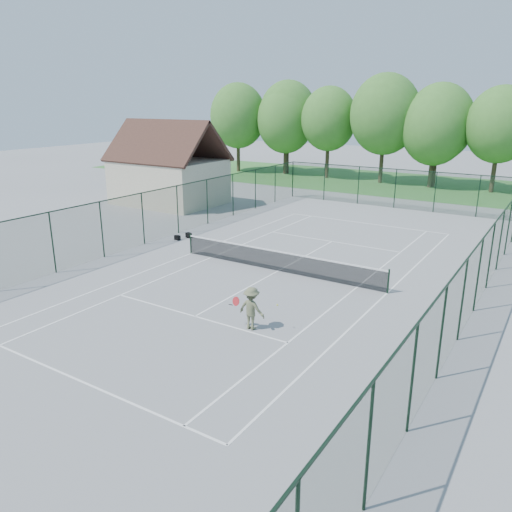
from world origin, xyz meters
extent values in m
plane|color=gray|center=(0.00, 0.00, 0.00)|extent=(140.00, 140.00, 0.00)
cube|color=#3E8236|center=(0.00, 30.00, 0.01)|extent=(80.00, 16.00, 0.01)
cube|color=white|center=(0.00, 11.88, 0.00)|extent=(10.97, 0.08, 0.01)
cube|color=white|center=(0.00, -11.88, 0.00)|extent=(10.97, 0.08, 0.01)
cube|color=white|center=(0.00, 6.40, 0.00)|extent=(8.23, 0.08, 0.01)
cube|color=white|center=(0.00, -6.40, 0.00)|extent=(8.23, 0.08, 0.01)
cube|color=white|center=(5.49, 0.00, 0.00)|extent=(0.08, 23.77, 0.01)
cube|color=white|center=(-5.49, 0.00, 0.00)|extent=(0.08, 23.77, 0.01)
cube|color=white|center=(4.12, 0.00, 0.00)|extent=(0.08, 23.77, 0.01)
cube|color=white|center=(-4.12, 0.00, 0.00)|extent=(0.08, 23.77, 0.01)
cube|color=white|center=(0.00, 0.00, 0.00)|extent=(0.08, 12.80, 0.01)
cylinder|color=black|center=(-5.50, 0.00, 0.55)|extent=(0.08, 0.08, 1.10)
cylinder|color=black|center=(5.50, 0.00, 0.55)|extent=(0.08, 0.08, 1.10)
cube|color=black|center=(0.00, 0.00, 0.50)|extent=(11.00, 0.02, 0.96)
cube|color=white|center=(0.00, 0.00, 1.00)|extent=(11.00, 0.05, 0.07)
cube|color=#163320|center=(0.00, 18.00, 1.50)|extent=(18.00, 0.02, 3.00)
cube|color=#163320|center=(9.00, 0.00, 1.50)|extent=(0.02, 36.00, 3.00)
cube|color=#163320|center=(-9.00, 0.00, 1.50)|extent=(0.02, 36.00, 3.00)
cube|color=black|center=(0.00, 18.00, 3.00)|extent=(18.00, 0.05, 0.05)
cube|color=black|center=(9.00, 0.00, 3.00)|extent=(0.05, 36.00, 0.05)
cube|color=black|center=(-9.00, 0.00, 3.00)|extent=(0.05, 36.00, 0.05)
cube|color=beige|center=(-16.00, 10.00, 1.75)|extent=(8.00, 6.00, 3.50)
cube|color=#492C22|center=(-16.00, 11.50, 5.00)|extent=(8.60, 3.27, 3.27)
cube|color=#492C22|center=(-16.00, 8.50, 5.00)|extent=(8.60, 3.27, 3.27)
cylinder|color=#413222|center=(-16.50, 30.00, 2.10)|extent=(0.40, 0.40, 4.20)
ellipsoid|color=#478732|center=(-16.50, 30.00, 6.00)|extent=(6.40, 6.40, 7.40)
cylinder|color=#413222|center=(0.00, 30.00, 2.10)|extent=(0.40, 0.40, 4.20)
ellipsoid|color=#478732|center=(0.00, 30.00, 6.00)|extent=(6.40, 6.40, 7.40)
cube|color=black|center=(-7.97, 1.70, 0.14)|extent=(0.38, 0.25, 0.29)
cube|color=black|center=(-7.74, 2.48, 0.15)|extent=(0.44, 0.34, 0.30)
imported|color=#626545|center=(2.44, -6.12, 0.81)|extent=(1.05, 0.61, 1.61)
sphere|color=#CBD937|center=(3.29, -5.72, 0.98)|extent=(0.07, 0.07, 0.07)
camera|label=1|loc=(11.55, -20.09, 7.99)|focal=35.00mm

